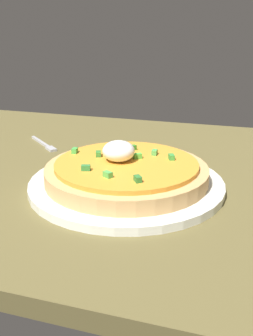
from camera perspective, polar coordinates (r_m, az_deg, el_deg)
The scene contains 4 objects.
dining_table at distance 67.80cm, azimuth 3.66°, elevation -1.38°, with size 128.36×71.23×2.56cm, color brown.
plate at distance 60.12cm, azimuth 0.00°, elevation -2.33°, with size 29.87×29.87×1.22cm, color white.
pizza at distance 59.34cm, azimuth -0.05°, elevation -0.39°, with size 24.92×24.92×6.10cm.
fork at distance 82.49cm, azimuth -11.90°, elevation 3.36°, with size 9.60×8.28×0.50cm.
Camera 1 is at (14.30, -61.28, 26.51)cm, focal length 41.54 mm.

